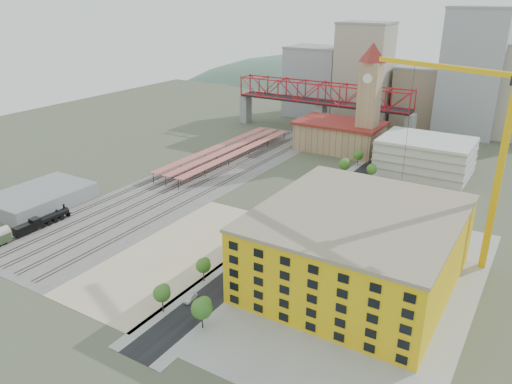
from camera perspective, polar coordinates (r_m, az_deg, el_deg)
The scene contains 32 objects.
ground at distance 160.25m, azimuth -0.32°, elevation -2.67°, with size 400.00×400.00×0.00m, color #474C38.
ballast_strip at distance 192.80m, azimuth -6.68°, elevation 1.49°, with size 36.00×165.00×0.06m, color #605E59.
dirt_lot at distance 139.62m, azimuth -8.63°, elevation -6.83°, with size 28.00×67.00×0.06m, color tan.
street_asphalt at distance 165.55m, azimuth 7.15°, elevation -2.01°, with size 12.00×170.00×0.06m, color black.
sidewalk_west at distance 167.66m, azimuth 5.44°, elevation -1.63°, with size 3.00×170.00×0.04m, color gray.
sidewalk_east at distance 163.60m, azimuth 8.89°, elevation -2.41°, with size 3.00×170.00×0.04m, color gray.
construction_pad at distance 127.28m, azimuth 12.43°, elevation -10.16°, with size 50.00×90.00×0.06m, color gray.
rail_tracks at distance 193.82m, azimuth -7.10°, elevation 1.62°, with size 26.56×160.00×0.18m.
platform_canopies at distance 215.30m, azimuth -3.29°, elevation 4.88°, with size 16.00×80.00×4.12m.
station_hall at distance 229.53m, azimuth 9.52°, elevation 6.38°, with size 38.00×24.00×13.10m.
clock_tower at distance 218.55m, azimuth 12.88°, elevation 11.30°, with size 12.00×12.00×52.00m.
parking_garage at distance 206.86m, azimuth 18.77°, elevation 3.91°, with size 34.00×26.00×14.00m, color silver.
truss_bridge at distance 255.09m, azimuth 7.51°, elevation 10.83°, with size 94.00×9.60×25.60m.
construction_building at distance 123.49m, azimuth 11.47°, elevation -6.11°, with size 44.60×50.60×18.80m.
warehouse at distance 182.65m, azimuth -23.51°, elevation -0.58°, with size 22.00×32.00×5.00m, color gray.
street_trees at distance 157.26m, azimuth 5.61°, elevation -3.28°, with size 15.40×124.40×8.00m.
skyline at distance 278.59m, azimuth 17.05°, elevation 11.82°, with size 133.00×46.00×60.00m.
distant_hills at distance 411.85m, azimuth 24.96°, elevation -1.15°, with size 647.00×264.00×227.00m.
locomotive at distance 165.19m, azimuth -23.06°, elevation -3.05°, with size 2.58×19.88×4.97m.
tower_crane at distance 133.29m, azimuth 25.37°, elevation 6.25°, with size 50.46×21.89×57.29m.
site_trailer_a at distance 127.33m, azimuth -2.07°, elevation -8.95°, with size 2.39×9.07×2.48m, color silver.
site_trailer_b at distance 133.10m, azimuth -0.18°, elevation -7.50°, with size 2.29×8.69×2.38m, color silver.
site_trailer_c at distance 140.31m, azimuth 1.87°, elevation -5.89°, with size 2.26×8.60×2.35m, color silver.
site_trailer_d at distance 151.33m, azimuth 4.51°, elevation -3.77°, with size 2.38×9.05×2.48m, color silver.
car_0 at distance 118.72m, azimuth -7.50°, elevation -11.94°, with size 1.70×4.23×1.44m, color white.
car_1 at distance 137.87m, azimuth -0.32°, elevation -6.64°, with size 1.46×4.18×1.38m, color gray.
car_2 at distance 140.10m, azimuth 0.32°, elevation -6.14°, with size 2.31×5.02×1.40m, color black.
car_3 at distance 170.76m, azimuth 6.98°, elevation -0.97°, with size 2.18×5.36×1.56m, color navy.
car_4 at distance 124.54m, azimuth -1.49°, elevation -10.00°, with size 1.65×4.09×1.40m, color silver.
car_5 at distance 130.22m, azimuth 0.41°, elevation -8.43°, with size 1.61×4.62×1.52m, color #98979C.
car_6 at distance 169.88m, azimuth 9.03°, elevation -1.21°, with size 2.59×5.62×1.56m, color black.
car_7 at distance 195.46m, azimuth 12.38°, elevation 1.62°, with size 2.01×4.94×1.43m, color navy.
Camera 1 is at (77.16, -123.92, 66.10)m, focal length 35.00 mm.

